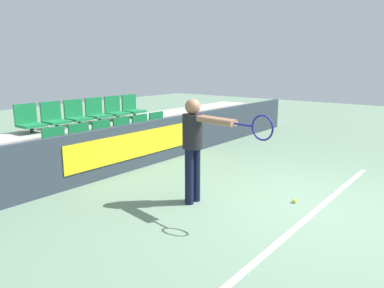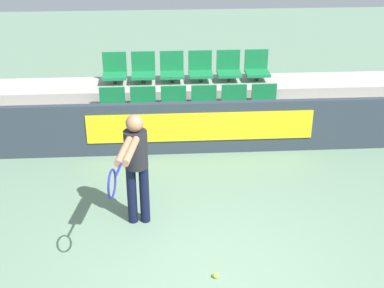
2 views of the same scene
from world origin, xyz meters
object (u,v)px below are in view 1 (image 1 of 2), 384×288
(stadium_chair_3, at_px, (125,133))
(stadium_chair_10, at_px, (115,110))
(stadium_chair_0, at_px, (58,146))
(stadium_chair_2, at_px, (105,136))
(stadium_chair_11, at_px, (132,108))
(stadium_chair_9, at_px, (97,112))
(tennis_ball, at_px, (294,201))
(stadium_chair_6, at_px, (29,121))
(stadium_chair_4, at_px, (143,129))
(stadium_chair_8, at_px, (77,115))
(stadium_chair_1, at_px, (83,141))
(stadium_chair_5, at_px, (160,126))
(stadium_chair_7, at_px, (54,117))
(tennis_player, at_px, (197,140))

(stadium_chair_3, distance_m, stadium_chair_10, 1.13)
(stadium_chair_0, bearing_deg, stadium_chair_3, 0.00)
(stadium_chair_2, relative_size, stadium_chair_11, 1.00)
(stadium_chair_3, relative_size, stadium_chair_9, 1.00)
(stadium_chair_10, relative_size, stadium_chair_11, 1.00)
(tennis_ball, bearing_deg, stadium_chair_6, 106.48)
(stadium_chair_6, bearing_deg, stadium_chair_0, -90.00)
(stadium_chair_4, distance_m, stadium_chair_8, 1.47)
(stadium_chair_4, xyz_separation_m, stadium_chair_9, (-0.54, 0.92, 0.37))
(stadium_chair_8, height_order, tennis_ball, stadium_chair_8)
(stadium_chair_0, height_order, stadium_chair_10, stadium_chair_10)
(stadium_chair_2, relative_size, tennis_ball, 8.46)
(stadium_chair_0, bearing_deg, stadium_chair_2, 0.00)
(stadium_chair_1, bearing_deg, stadium_chair_10, 29.57)
(stadium_chair_2, bearing_deg, stadium_chair_3, 0.00)
(stadium_chair_4, relative_size, stadium_chair_10, 1.00)
(stadium_chair_5, height_order, stadium_chair_7, stadium_chair_7)
(stadium_chair_3, distance_m, tennis_player, 3.02)
(stadium_chair_6, xyz_separation_m, stadium_chair_7, (0.54, 0.00, 0.00))
(stadium_chair_2, bearing_deg, stadium_chair_8, 90.00)
(stadium_chair_2, distance_m, stadium_chair_8, 1.00)
(stadium_chair_8, relative_size, tennis_ball, 8.46)
(stadium_chair_10, height_order, stadium_chair_11, same)
(stadium_chair_2, xyz_separation_m, stadium_chair_6, (-1.09, 0.92, 0.37))
(stadium_chair_5, height_order, stadium_chair_11, stadium_chair_11)
(stadium_chair_0, xyz_separation_m, stadium_chair_2, (1.09, 0.00, 0.00))
(stadium_chair_4, height_order, tennis_ball, stadium_chair_4)
(stadium_chair_8, distance_m, tennis_player, 3.75)
(stadium_chair_2, relative_size, tennis_player, 0.36)
(stadium_chair_3, distance_m, tennis_ball, 3.98)
(stadium_chair_7, xyz_separation_m, tennis_player, (-0.04, -3.70, -0.00))
(stadium_chair_0, xyz_separation_m, stadium_chair_9, (1.63, 0.92, 0.37))
(stadium_chair_4, distance_m, stadium_chair_10, 1.00)
(stadium_chair_11, xyz_separation_m, tennis_player, (-2.21, -3.70, -0.00))
(stadium_chair_7, xyz_separation_m, stadium_chair_9, (1.09, 0.00, 0.00))
(stadium_chair_8, xyz_separation_m, stadium_chair_10, (1.09, 0.00, 0.00))
(stadium_chair_7, xyz_separation_m, stadium_chair_8, (0.54, 0.00, 0.00))
(stadium_chair_3, xyz_separation_m, stadium_chair_5, (1.09, 0.00, 0.00))
(stadium_chair_9, bearing_deg, stadium_chair_3, -90.00)
(stadium_chair_5, xyz_separation_m, stadium_chair_11, (0.00, 0.92, 0.37))
(stadium_chair_6, bearing_deg, stadium_chair_5, -18.80)
(stadium_chair_8, bearing_deg, stadium_chair_11, 0.00)
(stadium_chair_1, bearing_deg, stadium_chair_4, 0.00)
(stadium_chair_7, relative_size, stadium_chair_11, 1.00)
(stadium_chair_5, relative_size, stadium_chair_8, 1.00)
(stadium_chair_8, height_order, stadium_chair_10, same)
(stadium_chair_5, distance_m, stadium_chair_9, 1.47)
(stadium_chair_0, distance_m, stadium_chair_9, 1.91)
(stadium_chair_2, bearing_deg, tennis_ball, -84.92)
(stadium_chair_4, height_order, stadium_chair_9, stadium_chair_9)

